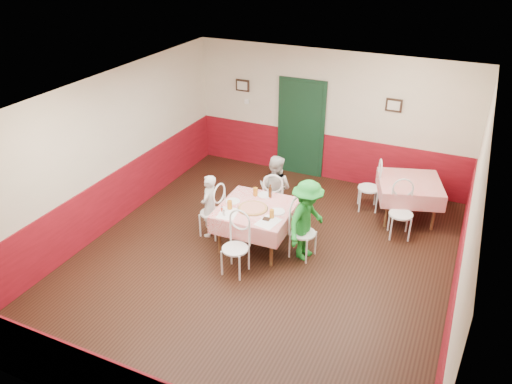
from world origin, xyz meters
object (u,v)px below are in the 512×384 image
at_px(pizza, 253,208).
at_px(diner_far, 275,189).
at_px(chair_right, 303,233).
at_px(chair_second_a, 369,188).
at_px(diner_left, 209,206).
at_px(wallet, 266,219).
at_px(chair_far, 274,201).
at_px(chair_left, 212,213).
at_px(chair_near, 235,249).
at_px(glass_a, 230,205).
at_px(glass_c, 255,192).
at_px(chair_second_b, 401,214).
at_px(second_table, 408,199).
at_px(diner_right, 307,220).
at_px(main_table, 256,226).
at_px(beer_bottle, 270,192).
at_px(glass_b, 272,214).

xyz_separation_m(pizza, diner_far, (-0.00, 0.97, -0.11)).
bearing_deg(chair_right, chair_second_a, -7.83).
relative_size(diner_left, diner_far, 0.88).
bearing_deg(wallet, chair_far, 105.07).
distance_m(chair_left, pizza, 0.89).
height_order(chair_near, glass_a, glass_a).
height_order(glass_a, glass_c, glass_a).
distance_m(chair_second_b, glass_c, 2.61).
xyz_separation_m(chair_second_a, diner_left, (-2.36, -2.10, 0.14)).
bearing_deg(second_table, glass_a, -138.28).
bearing_deg(wallet, glass_c, 125.25).
bearing_deg(chair_right, wallet, 130.35).
xyz_separation_m(glass_c, diner_right, (1.08, -0.34, -0.12)).
xyz_separation_m(second_table, glass_a, (-2.59, -2.31, 0.46)).
bearing_deg(chair_far, main_table, 75.88).
bearing_deg(glass_c, beer_bottle, 11.42).
distance_m(chair_right, wallet, 0.70).
relative_size(chair_right, glass_a, 5.92).
bearing_deg(chair_second_b, chair_second_a, 117.89).
height_order(chair_second_b, diner_far, diner_far).
relative_size(pizza, glass_a, 3.22).
distance_m(chair_left, diner_right, 1.77).
xyz_separation_m(chair_far, glass_b, (0.40, -1.05, 0.38)).
relative_size(chair_far, diner_right, 0.63).
bearing_deg(main_table, diner_far, 91.70).
height_order(second_table, chair_right, chair_right).
bearing_deg(beer_bottle, chair_second_a, 49.99).
distance_m(glass_b, diner_left, 1.31).
bearing_deg(glass_a, chair_right, 12.02).
xyz_separation_m(glass_b, diner_right, (0.52, 0.23, -0.12)).
xyz_separation_m(chair_near, pizza, (-0.05, 0.78, 0.33)).
bearing_deg(second_table, diner_far, -152.33).
bearing_deg(chair_second_b, glass_c, -175.36).
distance_m(second_table, glass_a, 3.50).
bearing_deg(chair_second_b, diner_right, -152.48).
relative_size(chair_far, beer_bottle, 4.07).
xyz_separation_m(chair_near, chair_second_a, (1.44, 2.92, 0.00)).
relative_size(chair_right, beer_bottle, 4.07).
height_order(main_table, chair_right, chair_right).
xyz_separation_m(main_table, beer_bottle, (0.08, 0.42, 0.50)).
bearing_deg(diner_right, glass_b, 125.22).
distance_m(chair_right, chair_near, 1.20).
height_order(main_table, chair_far, chair_far).
xyz_separation_m(chair_left, beer_bottle, (0.93, 0.45, 0.42)).
height_order(glass_b, diner_right, diner_right).
xyz_separation_m(beer_bottle, wallet, (0.24, -0.72, -0.10)).
relative_size(second_table, diner_far, 0.84).
distance_m(second_table, diner_left, 3.76).
height_order(chair_right, wallet, chair_right).
distance_m(chair_near, chair_second_a, 3.26).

